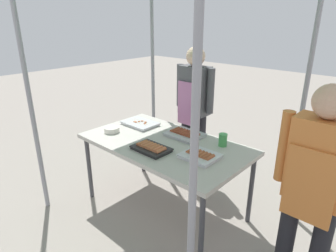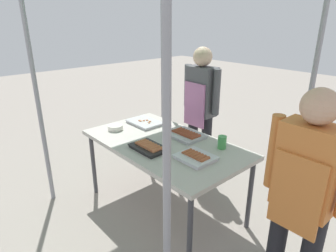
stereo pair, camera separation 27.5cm
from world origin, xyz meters
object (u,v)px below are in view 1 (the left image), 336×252
object	(u,v)px
tray_pork_links	(151,148)
condiment_bowl	(112,130)
stall_table	(165,147)
tray_spring_rolls	(185,134)
drink_cup_near_edge	(223,140)
vendor_woman	(194,103)
tray_grilled_sausages	(200,156)
customer_nearby	(315,182)
tray_meat_skewers	(140,123)

from	to	relation	value
tray_pork_links	condiment_bowl	bearing A→B (deg)	176.44
stall_table	tray_spring_rolls	world-z (taller)	tray_spring_rolls
drink_cup_near_edge	vendor_woman	xyz separation A→B (m)	(-0.70, 0.48, 0.12)
tray_pork_links	condiment_bowl	distance (m)	0.62
condiment_bowl	drink_cup_near_edge	size ratio (longest dim) A/B	1.33
tray_grilled_sausages	drink_cup_near_edge	bearing A→B (deg)	88.53
vendor_woman	customer_nearby	distance (m)	1.80
tray_meat_skewers	condiment_bowl	xyz separation A→B (m)	(-0.06, -0.34, 0.01)
condiment_bowl	customer_nearby	size ratio (longest dim) A/B	0.10
tray_pork_links	tray_meat_skewers	bearing A→B (deg)	145.95
tray_meat_skewers	drink_cup_near_edge	world-z (taller)	drink_cup_near_edge
tray_meat_skewers	drink_cup_near_edge	xyz separation A→B (m)	(0.98, 0.14, 0.04)
tray_grilled_sausages	drink_cup_near_edge	distance (m)	0.34
tray_grilled_sausages	customer_nearby	xyz separation A→B (m)	(0.90, -0.01, 0.12)
tray_meat_skewers	tray_pork_links	size ratio (longest dim) A/B	1.11
vendor_woman	tray_grilled_sausages	bearing A→B (deg)	130.53
drink_cup_near_edge	condiment_bowl	bearing A→B (deg)	-155.44
tray_pork_links	drink_cup_near_edge	xyz separation A→B (m)	(0.42, 0.51, 0.04)
tray_meat_skewers	drink_cup_near_edge	size ratio (longest dim) A/B	3.16
stall_table	vendor_woman	size ratio (longest dim) A/B	1.02
condiment_bowl	tray_spring_rolls	bearing A→B (deg)	33.49
stall_table	customer_nearby	xyz separation A→B (m)	(1.35, -0.05, 0.20)
tray_meat_skewers	tray_spring_rolls	world-z (taller)	tray_spring_rolls
tray_spring_rolls	drink_cup_near_edge	bearing A→B (deg)	7.80
tray_meat_skewers	condiment_bowl	distance (m)	0.35
customer_nearby	condiment_bowl	bearing A→B (deg)	-176.27
tray_grilled_sausages	tray_spring_rolls	world-z (taller)	tray_spring_rolls
tray_grilled_sausages	drink_cup_near_edge	xyz separation A→B (m)	(0.01, 0.34, 0.04)
condiment_bowl	tray_grilled_sausages	bearing A→B (deg)	7.62
stall_table	condiment_bowl	xyz separation A→B (m)	(-0.58, -0.18, 0.08)
stall_table	tray_meat_skewers	world-z (taller)	tray_meat_skewers
customer_nearby	vendor_woman	bearing A→B (deg)	152.64
tray_pork_links	tray_grilled_sausages	bearing A→B (deg)	23.41
tray_pork_links	condiment_bowl	size ratio (longest dim) A/B	2.14
tray_grilled_sausages	tray_pork_links	xyz separation A→B (m)	(-0.41, -0.18, 0.00)
tray_grilled_sausages	tray_pork_links	bearing A→B (deg)	-156.59
drink_cup_near_edge	tray_grilled_sausages	bearing A→B (deg)	-91.47
tray_grilled_sausages	tray_meat_skewers	distance (m)	0.99
tray_spring_rolls	drink_cup_near_edge	world-z (taller)	drink_cup_near_edge
stall_table	condiment_bowl	bearing A→B (deg)	-163.16
stall_table	tray_grilled_sausages	world-z (taller)	tray_grilled_sausages
tray_grilled_sausages	tray_pork_links	distance (m)	0.44
tray_meat_skewers	condiment_bowl	bearing A→B (deg)	-100.63
stall_table	customer_nearby	size ratio (longest dim) A/B	1.05
tray_spring_rolls	vendor_woman	distance (m)	0.63
tray_pork_links	vendor_woman	bearing A→B (deg)	106.15
tray_grilled_sausages	drink_cup_near_edge	world-z (taller)	drink_cup_near_edge
vendor_woman	customer_nearby	xyz separation A→B (m)	(1.59, -0.82, -0.03)
vendor_woman	tray_spring_rolls	bearing A→B (deg)	119.29
tray_grilled_sausages	vendor_woman	distance (m)	1.08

